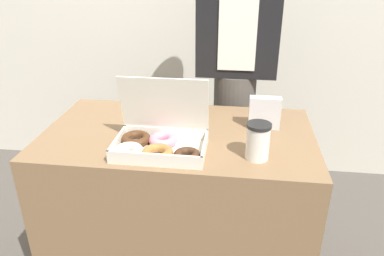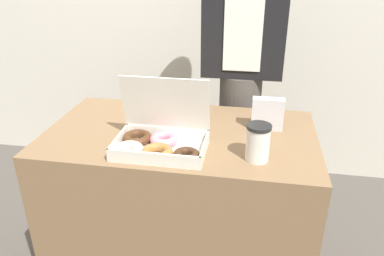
# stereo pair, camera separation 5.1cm
# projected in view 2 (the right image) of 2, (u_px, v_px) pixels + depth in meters

# --- Properties ---
(table) EXTENTS (1.06, 0.61, 0.74)m
(table) POSITION_uv_depth(u_px,v_px,m) (181.00, 208.00, 1.64)
(table) COLOR brown
(table) RESTS_ON ground_plane
(donut_box) EXTENTS (0.33, 0.24, 0.25)m
(donut_box) POSITION_uv_depth(u_px,v_px,m) (157.00, 141.00, 1.33)
(donut_box) COLOR silver
(donut_box) RESTS_ON table
(coffee_cup) EXTENTS (0.08, 0.08, 0.13)m
(coffee_cup) POSITION_uv_depth(u_px,v_px,m) (258.00, 142.00, 1.26)
(coffee_cup) COLOR silver
(coffee_cup) RESTS_ON table
(napkin_holder) EXTENTS (0.12, 0.05, 0.13)m
(napkin_holder) POSITION_uv_depth(u_px,v_px,m) (268.00, 114.00, 1.48)
(napkin_holder) COLOR silver
(napkin_holder) RESTS_ON table
(person_customer) EXTENTS (0.38, 0.23, 1.64)m
(person_customer) POSITION_uv_depth(u_px,v_px,m) (242.00, 57.00, 1.79)
(person_customer) COLOR #4C4742
(person_customer) RESTS_ON ground_plane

